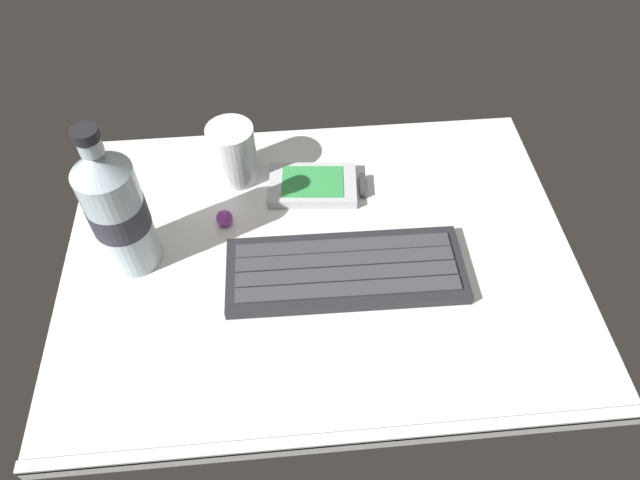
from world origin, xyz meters
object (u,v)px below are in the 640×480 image
(keyboard, at_px, (345,270))
(trackball_mouse, at_px, (224,218))
(water_bottle, at_px, (117,210))
(handheld_device, at_px, (317,185))
(juice_cup, at_px, (233,155))

(keyboard, relative_size, trackball_mouse, 13.26)
(keyboard, bearing_deg, trackball_mouse, 147.34)
(water_bottle, bearing_deg, trackball_mouse, 22.42)
(keyboard, height_order, trackball_mouse, trackball_mouse)
(keyboard, distance_m, water_bottle, 0.28)
(handheld_device, xyz_separation_m, trackball_mouse, (-0.13, -0.05, 0.00))
(juice_cup, bearing_deg, trackball_mouse, -99.16)
(keyboard, xyz_separation_m, trackball_mouse, (-0.15, 0.10, 0.00))
(handheld_device, distance_m, trackball_mouse, 0.14)
(keyboard, relative_size, handheld_device, 2.20)
(juice_cup, bearing_deg, handheld_device, -17.82)
(keyboard, distance_m, juice_cup, 0.23)
(water_bottle, height_order, trackball_mouse, water_bottle)
(trackball_mouse, bearing_deg, handheld_device, 22.34)
(juice_cup, height_order, water_bottle, water_bottle)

